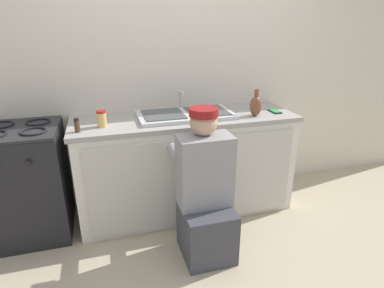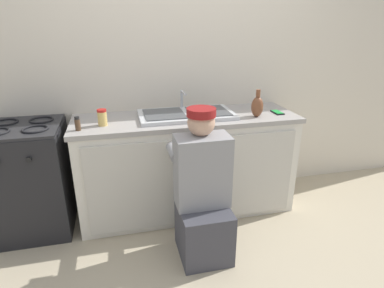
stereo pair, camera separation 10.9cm
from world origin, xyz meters
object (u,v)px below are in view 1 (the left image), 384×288
sink_double_basin (185,114)px  stove_range (28,182)px  cell_phone (275,111)px  condiment_jar (102,119)px  vase_decorative (256,105)px  plumber_person (205,197)px  spice_bottle_pepper (77,125)px

sink_double_basin → stove_range: size_ratio=0.88×
sink_double_basin → stove_range: 1.38m
stove_range → cell_phone: stove_range is taller
condiment_jar → vase_decorative: bearing=-2.3°
plumber_person → sink_double_basin: bearing=87.8°
condiment_jar → vase_decorative: vase_decorative is taller
sink_double_basin → vase_decorative: vase_decorative is taller
condiment_jar → spice_bottle_pepper: condiment_jar is taller
stove_range → plumber_person: bearing=-26.1°
cell_phone → spice_bottle_pepper: (-1.66, -0.09, 0.04)m
cell_phone → spice_bottle_pepper: 1.66m
cell_phone → spice_bottle_pepper: size_ratio=1.33×
vase_decorative → stove_range: bearing=175.5°
sink_double_basin → condiment_jar: (-0.69, -0.10, 0.05)m
cell_phone → stove_range: bearing=177.7°
stove_range → vase_decorative: vase_decorative is taller
stove_range → spice_bottle_pepper: 0.68m
plumber_person → condiment_jar: (-0.66, 0.53, 0.49)m
plumber_person → condiment_jar: size_ratio=8.63×
cell_phone → vase_decorative: (-0.23, -0.06, 0.08)m
sink_double_basin → vase_decorative: size_ratio=3.48×
sink_double_basin → spice_bottle_pepper: 0.88m
plumber_person → cell_phone: 1.08m
stove_range → condiment_jar: bearing=-8.9°
sink_double_basin → cell_phone: bearing=-6.3°
cell_phone → spice_bottle_pepper: spice_bottle_pepper is taller
condiment_jar → cell_phone: (1.49, 0.01, -0.06)m
stove_range → spice_bottle_pepper: (0.44, -0.18, 0.49)m
spice_bottle_pepper → condiment_jar: bearing=24.6°
cell_phone → vase_decorative: size_ratio=0.61×
condiment_jar → vase_decorative: size_ratio=0.56×
sink_double_basin → vase_decorative: 0.60m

